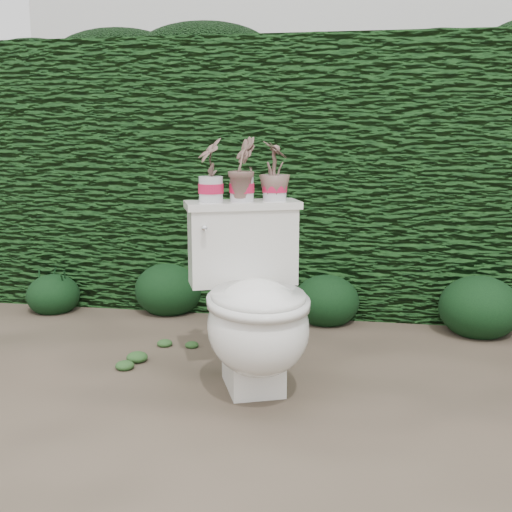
% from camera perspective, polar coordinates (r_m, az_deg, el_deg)
% --- Properties ---
extents(ground, '(60.00, 60.00, 0.00)m').
position_cam_1_polar(ground, '(2.74, 3.29, -12.13)').
color(ground, brown).
rests_on(ground, ground).
extents(hedge, '(8.00, 1.00, 1.60)m').
position_cam_1_polar(hedge, '(4.12, 6.10, 7.14)').
color(hedge, '#1D4B19').
rests_on(hedge, ground).
extents(house_wall, '(8.00, 3.50, 4.00)m').
position_cam_1_polar(house_wall, '(8.56, 12.69, 17.02)').
color(house_wall, silver).
rests_on(house_wall, ground).
extents(toilet, '(0.68, 0.80, 0.78)m').
position_cam_1_polar(toilet, '(2.67, -0.20, -4.68)').
color(toilet, white).
rests_on(toilet, ground).
extents(potted_plant_left, '(0.15, 0.16, 0.26)m').
position_cam_1_polar(potted_plant_left, '(2.78, -4.05, 7.47)').
color(potted_plant_left, '#206823').
rests_on(potted_plant_left, toilet).
extents(potted_plant_center, '(0.13, 0.15, 0.26)m').
position_cam_1_polar(potted_plant_center, '(2.81, -1.28, 7.58)').
color(potted_plant_center, '#206823').
rests_on(potted_plant_center, toilet).
extents(potted_plant_right, '(0.18, 0.18, 0.24)m').
position_cam_1_polar(potted_plant_right, '(2.84, 1.67, 7.42)').
color(potted_plant_right, '#206823').
rests_on(potted_plant_right, toilet).
extents(liriope_clump_1, '(0.32, 0.32, 0.25)m').
position_cam_1_polar(liriope_clump_1, '(4.08, -17.60, -2.93)').
color(liriope_clump_1, black).
rests_on(liriope_clump_1, ground).
extents(liriope_clump_2, '(0.41, 0.41, 0.33)m').
position_cam_1_polar(liriope_clump_2, '(3.91, -7.75, -2.55)').
color(liriope_clump_2, black).
rests_on(liriope_clump_2, ground).
extents(liriope_clump_3, '(0.38, 0.38, 0.30)m').
position_cam_1_polar(liriope_clump_3, '(3.69, 6.28, -3.56)').
color(liriope_clump_3, black).
rests_on(liriope_clump_3, ground).
extents(liriope_clump_4, '(0.43, 0.43, 0.34)m').
position_cam_1_polar(liriope_clump_4, '(3.66, 19.26, -3.91)').
color(liriope_clump_4, black).
rests_on(liriope_clump_4, ground).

